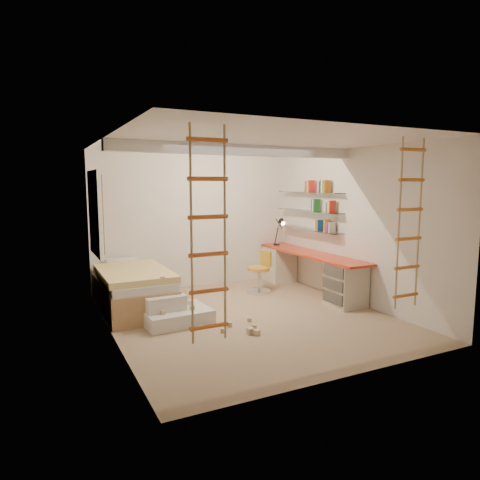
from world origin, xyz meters
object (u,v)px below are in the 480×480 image
desk (309,271)px  bed (133,289)px  swivel_chair (260,277)px  play_platform (172,312)px

desk → bed: desk is taller
desk → bed: (-3.20, 0.36, -0.07)m
swivel_chair → play_platform: swivel_chair is taller
bed → play_platform: (0.36, -0.96, -0.17)m
bed → desk: bearing=-6.5°
swivel_chair → play_platform: 2.21m
bed → play_platform: size_ratio=2.02×
bed → swivel_chair: 2.34m
bed → play_platform: bearing=-69.4°
desk → swivel_chair: size_ratio=3.58×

